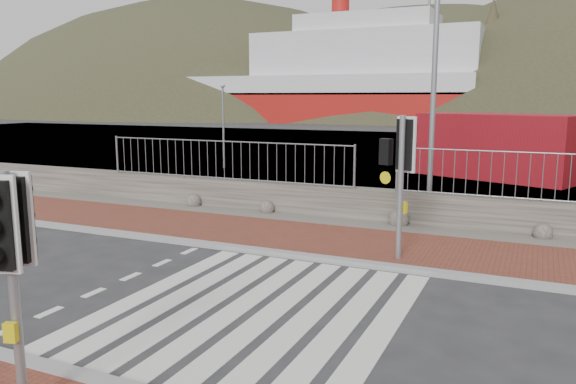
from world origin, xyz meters
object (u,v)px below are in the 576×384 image
at_px(streetlight, 441,44).
at_px(shipping_container, 498,146).
at_px(ferry, 322,83).
at_px(traffic_signal_near, 10,243).
at_px(traffic_signal_far, 400,157).

xyz_separation_m(streetlight, shipping_container, (1.00, 9.77, -3.48)).
xyz_separation_m(ferry, traffic_signal_near, (23.77, -71.72, -3.41)).
distance_m(traffic_signal_near, traffic_signal_far, 7.83).
height_order(traffic_signal_near, traffic_signal_far, traffic_signal_far).
relative_size(traffic_signal_far, shipping_container, 0.47).
height_order(ferry, traffic_signal_near, ferry).
distance_m(traffic_signal_near, streetlight, 12.44).
bearing_deg(traffic_signal_far, streetlight, -69.16).
bearing_deg(ferry, traffic_signal_far, -67.88).
height_order(traffic_signal_far, streetlight, streetlight).
bearing_deg(traffic_signal_near, ferry, 90.99).
bearing_deg(traffic_signal_near, streetlight, 61.48).
height_order(traffic_signal_near, streetlight, streetlight).
xyz_separation_m(traffic_signal_near, traffic_signal_far, (2.35, 7.46, 0.28)).
bearing_deg(streetlight, traffic_signal_far, -70.68).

